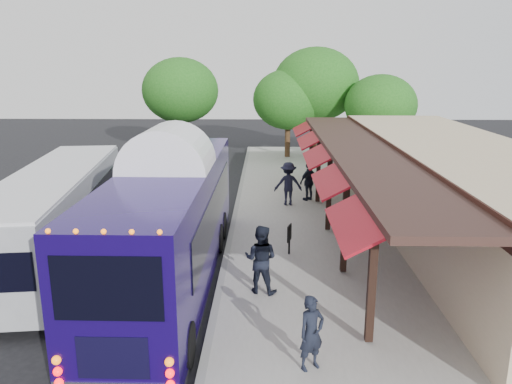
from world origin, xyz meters
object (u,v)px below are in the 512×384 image
(ped_c, at_px, (309,182))
(sign_board, at_px, (289,234))
(ped_a, at_px, (311,333))
(city_bus, at_px, (56,211))
(ped_d, at_px, (288,184))
(ped_b, at_px, (261,259))
(coach_bus, at_px, (171,217))

(ped_c, distance_m, sign_board, 7.03)
(ped_a, relative_size, ped_c, 0.92)
(city_bus, distance_m, ped_d, 10.21)
(ped_b, bearing_deg, sign_board, -91.04)
(ped_a, xyz_separation_m, ped_d, (0.04, 12.70, 0.16))
(sign_board, bearing_deg, ped_d, 105.01)
(ped_c, height_order, sign_board, ped_c)
(coach_bus, bearing_deg, ped_c, 61.44)
(coach_bus, relative_size, ped_d, 6.01)
(coach_bus, relative_size, sign_board, 11.49)
(coach_bus, xyz_separation_m, ped_c, (4.85, 8.77, -0.98))
(ped_a, relative_size, ped_d, 0.84)
(coach_bus, height_order, ped_c, coach_bus)
(city_bus, height_order, ped_b, city_bus)
(city_bus, height_order, ped_a, city_bus)
(ped_d, bearing_deg, ped_a, 84.49)
(ped_d, bearing_deg, ped_c, -147.43)
(city_bus, bearing_deg, ped_b, -29.09)
(coach_bus, distance_m, sign_board, 4.24)
(coach_bus, distance_m, ped_d, 8.90)
(sign_board, bearing_deg, ped_b, -90.71)
(ped_a, bearing_deg, ped_b, 76.09)
(ped_b, bearing_deg, ped_a, 123.55)
(ped_d, bearing_deg, coach_bus, 58.96)
(city_bus, relative_size, ped_b, 5.74)
(coach_bus, distance_m, ped_b, 3.03)
(city_bus, height_order, ped_d, city_bus)
(ped_a, relative_size, ped_b, 0.84)
(coach_bus, bearing_deg, sign_board, 27.37)
(ped_c, bearing_deg, coach_bus, 23.98)
(ped_b, height_order, ped_c, ped_b)
(ped_c, bearing_deg, ped_d, 0.84)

